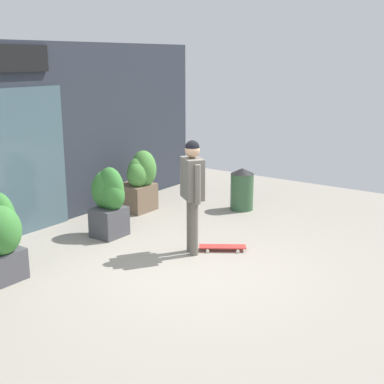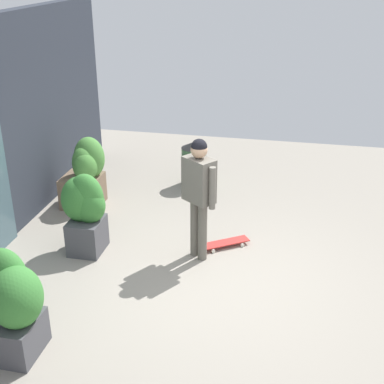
{
  "view_description": "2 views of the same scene",
  "coord_description": "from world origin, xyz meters",
  "px_view_note": "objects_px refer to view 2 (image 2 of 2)",
  "views": [
    {
      "loc": [
        -5.75,
        -4.22,
        2.98
      ],
      "look_at": [
        0.72,
        0.39,
        0.93
      ],
      "focal_mm": 49.11,
      "sensor_mm": 36.0,
      "label": 1
    },
    {
      "loc": [
        -5.9,
        -1.01,
        3.97
      ],
      "look_at": [
        0.72,
        0.39,
        0.93
      ],
      "focal_mm": 49.33,
      "sensor_mm": 36.0,
      "label": 2
    }
  ],
  "objects_px": {
    "skateboarder": "(199,187)",
    "trash_bin": "(194,163)",
    "planter_box_left": "(86,172)",
    "skateboard": "(225,243)",
    "planter_box_mid": "(85,208)",
    "planter_box_right": "(13,302)"
  },
  "relations": [
    {
      "from": "planter_box_right",
      "to": "trash_bin",
      "type": "distance_m",
      "value": 4.98
    },
    {
      "from": "skateboarder",
      "to": "skateboard",
      "type": "height_order",
      "value": "skateboarder"
    },
    {
      "from": "planter_box_mid",
      "to": "skateboard",
      "type": "bearing_deg",
      "value": -76.15
    },
    {
      "from": "skateboard",
      "to": "planter_box_mid",
      "type": "distance_m",
      "value": 2.12
    },
    {
      "from": "skateboarder",
      "to": "planter_box_left",
      "type": "distance_m",
      "value": 2.62
    },
    {
      "from": "skateboarder",
      "to": "trash_bin",
      "type": "bearing_deg",
      "value": 50.0
    },
    {
      "from": "skateboarder",
      "to": "planter_box_left",
      "type": "height_order",
      "value": "skateboarder"
    },
    {
      "from": "skateboarder",
      "to": "trash_bin",
      "type": "distance_m",
      "value": 2.71
    },
    {
      "from": "skateboard",
      "to": "planter_box_right",
      "type": "relative_size",
      "value": 0.6
    },
    {
      "from": "trash_bin",
      "to": "planter_box_left",
      "type": "bearing_deg",
      "value": 127.64
    },
    {
      "from": "skateboard",
      "to": "planter_box_left",
      "type": "xyz_separation_m",
      "value": [
        0.95,
        2.55,
        0.55
      ]
    },
    {
      "from": "planter_box_mid",
      "to": "planter_box_right",
      "type": "bearing_deg",
      "value": -177.49
    },
    {
      "from": "planter_box_mid",
      "to": "trash_bin",
      "type": "xyz_separation_m",
      "value": [
        2.68,
        -1.04,
        -0.24
      ]
    },
    {
      "from": "planter_box_left",
      "to": "trash_bin",
      "type": "bearing_deg",
      "value": -52.36
    },
    {
      "from": "skateboard",
      "to": "trash_bin",
      "type": "distance_m",
      "value": 2.41
    },
    {
      "from": "planter_box_right",
      "to": "trash_bin",
      "type": "bearing_deg",
      "value": -10.88
    },
    {
      "from": "planter_box_right",
      "to": "planter_box_left",
      "type": "bearing_deg",
      "value": 10.62
    },
    {
      "from": "planter_box_right",
      "to": "trash_bin",
      "type": "height_order",
      "value": "planter_box_right"
    },
    {
      "from": "skateboarder",
      "to": "planter_box_right",
      "type": "distance_m",
      "value": 2.83
    },
    {
      "from": "planter_box_left",
      "to": "planter_box_mid",
      "type": "distance_m",
      "value": 1.55
    },
    {
      "from": "planter_box_mid",
      "to": "skateboarder",
      "type": "bearing_deg",
      "value": -85.56
    },
    {
      "from": "skateboard",
      "to": "trash_bin",
      "type": "xyz_separation_m",
      "value": [
        2.2,
        0.93,
        0.36
      ]
    }
  ]
}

